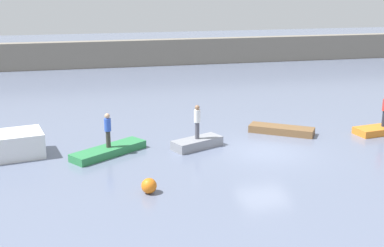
{
  "coord_description": "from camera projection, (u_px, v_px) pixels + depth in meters",
  "views": [
    {
      "loc": [
        -8.87,
        -22.34,
        8.11
      ],
      "look_at": [
        -3.07,
        2.69,
        0.88
      ],
      "focal_mm": 47.79,
      "sensor_mm": 36.0,
      "label": 1
    }
  ],
  "objects": [
    {
      "name": "ground_plane",
      "position": [
        265.0,
        151.0,
        25.07
      ],
      "size": [
        120.0,
        120.0,
        0.0
      ],
      "primitive_type": "plane",
      "color": "slate"
    },
    {
      "name": "embankment_wall",
      "position": [
        166.0,
        52.0,
        50.22
      ],
      "size": [
        80.0,
        1.2,
        2.52
      ],
      "primitive_type": "cube",
      "color": "gray",
      "rests_on": "ground_plane"
    },
    {
      "name": "rowboat_green",
      "position": [
        109.0,
        151.0,
        24.56
      ],
      "size": [
        3.83,
        3.09,
        0.37
      ],
      "primitive_type": "cube",
      "rotation": [
        0.0,
        0.0,
        0.6
      ],
      "color": "#2D7F47",
      "rests_on": "ground_plane"
    },
    {
      "name": "rowboat_grey",
      "position": [
        197.0,
        143.0,
        25.56
      ],
      "size": [
        2.78,
        1.98,
        0.47
      ],
      "primitive_type": "cube",
      "rotation": [
        0.0,
        0.0,
        0.42
      ],
      "color": "gray",
      "rests_on": "ground_plane"
    },
    {
      "name": "rowboat_brown",
      "position": [
        281.0,
        130.0,
        27.94
      ],
      "size": [
        3.46,
        2.79,
        0.4
      ],
      "primitive_type": "cube",
      "rotation": [
        0.0,
        0.0,
        -0.59
      ],
      "color": "brown",
      "rests_on": "ground_plane"
    },
    {
      "name": "rowboat_orange",
      "position": [
        383.0,
        130.0,
        28.03
      ],
      "size": [
        3.39,
        1.6,
        0.38
      ],
      "primitive_type": "cube",
      "rotation": [
        0.0,
        0.0,
        0.14
      ],
      "color": "orange",
      "rests_on": "ground_plane"
    },
    {
      "name": "person_white_shirt",
      "position": [
        197.0,
        120.0,
        25.24
      ],
      "size": [
        0.32,
        0.32,
        1.72
      ],
      "color": "#4C4C56",
      "rests_on": "rowboat_grey"
    },
    {
      "name": "person_blue_shirt",
      "position": [
        108.0,
        128.0,
        24.26
      ],
      "size": [
        0.32,
        0.32,
        1.68
      ],
      "color": "#38332D",
      "rests_on": "rowboat_green"
    },
    {
      "name": "mooring_buoy",
      "position": [
        149.0,
        186.0,
        20.08
      ],
      "size": [
        0.62,
        0.62,
        0.62
      ],
      "primitive_type": "sphere",
      "color": "orange",
      "rests_on": "ground_plane"
    }
  ]
}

